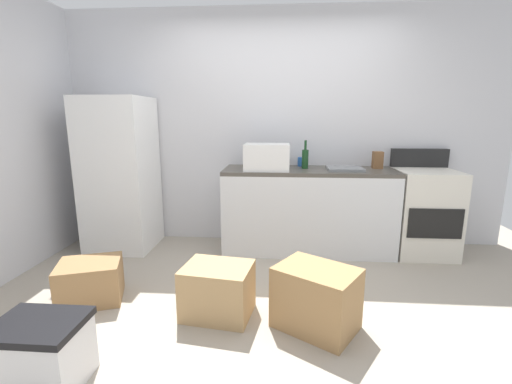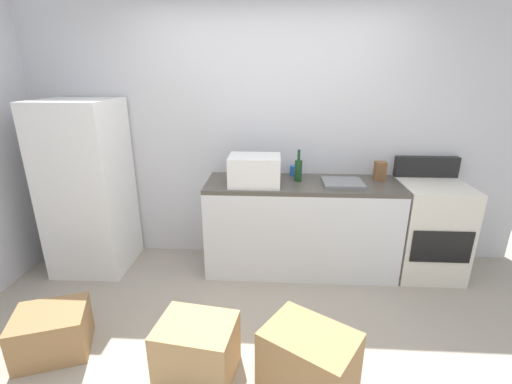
{
  "view_description": "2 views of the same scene",
  "coord_description": "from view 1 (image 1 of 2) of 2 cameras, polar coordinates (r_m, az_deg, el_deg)",
  "views": [
    {
      "loc": [
        0.02,
        -2.5,
        1.44
      ],
      "look_at": [
        -0.22,
        0.68,
        0.75
      ],
      "focal_mm": 24.55,
      "sensor_mm": 36.0,
      "label": 1
    },
    {
      "loc": [
        0.04,
        -1.96,
        1.88
      ],
      "look_at": [
        -0.1,
        0.6,
        1.0
      ],
      "focal_mm": 24.71,
      "sensor_mm": 36.0,
      "label": 2
    }
  ],
  "objects": [
    {
      "name": "refrigerator",
      "position": [
        4.11,
        -21.27,
        2.67
      ],
      "size": [
        0.68,
        0.66,
        1.65
      ],
      "primitive_type": "cube",
      "color": "white",
      "rests_on": "ground_plane"
    },
    {
      "name": "storage_bin",
      "position": [
        2.38,
        -31.59,
        -21.47
      ],
      "size": [
        0.46,
        0.36,
        0.38
      ],
      "color": "silver",
      "rests_on": "ground_plane"
    },
    {
      "name": "wall_back",
      "position": [
        4.05,
        4.13,
        10.12
      ],
      "size": [
        5.0,
        0.1,
        2.6
      ],
      "primitive_type": "cube",
      "color": "silver",
      "rests_on": "ground_plane"
    },
    {
      "name": "coffee_mug",
      "position": [
        3.96,
        7.37,
        4.91
      ],
      "size": [
        0.08,
        0.08,
        0.1
      ],
      "primitive_type": "cylinder",
      "color": "#2659A5",
      "rests_on": "kitchen_counter"
    },
    {
      "name": "ground_plane",
      "position": [
        2.89,
        3.52,
        -17.81
      ],
      "size": [
        6.0,
        6.0,
        0.0
      ],
      "primitive_type": "plane",
      "color": "#9E9384"
    },
    {
      "name": "kitchen_counter",
      "position": [
        3.84,
        8.39,
        -2.94
      ],
      "size": [
        1.8,
        0.6,
        0.9
      ],
      "color": "silver",
      "rests_on": "ground_plane"
    },
    {
      "name": "knife_block",
      "position": [
        3.97,
        19.2,
        4.95
      ],
      "size": [
        0.1,
        0.1,
        0.18
      ],
      "primitive_type": "cube",
      "color": "brown",
      "rests_on": "kitchen_counter"
    },
    {
      "name": "stove_oven",
      "position": [
        4.12,
        25.61,
        -2.79
      ],
      "size": [
        0.6,
        0.61,
        1.1
      ],
      "color": "silver",
      "rests_on": "ground_plane"
    },
    {
      "name": "microwave",
      "position": [
        3.63,
        1.79,
        5.72
      ],
      "size": [
        0.46,
        0.34,
        0.27
      ],
      "primitive_type": "cube",
      "color": "white",
      "rests_on": "kitchen_counter"
    },
    {
      "name": "cardboard_box_large",
      "position": [
        2.69,
        -6.25,
        -15.65
      ],
      "size": [
        0.54,
        0.45,
        0.38
      ],
      "primitive_type": "cube",
      "rotation": [
        0.0,
        0.0,
        -0.15
      ],
      "color": "tan",
      "rests_on": "ground_plane"
    },
    {
      "name": "sink_basin",
      "position": [
        3.75,
        14.25,
        3.71
      ],
      "size": [
        0.36,
        0.32,
        0.03
      ],
      "primitive_type": "cube",
      "color": "slate",
      "rests_on": "kitchen_counter"
    },
    {
      "name": "wine_bottle",
      "position": [
        3.78,
        8.01,
        5.47
      ],
      "size": [
        0.07,
        0.07,
        0.3
      ],
      "color": "#193F1E",
      "rests_on": "kitchen_counter"
    },
    {
      "name": "cardboard_box_small",
      "position": [
        2.55,
        9.78,
        -16.68
      ],
      "size": [
        0.65,
        0.61,
        0.44
      ],
      "primitive_type": "cube",
      "rotation": [
        0.0,
        0.0,
        -0.57
      ],
      "color": "#A37A4C",
      "rests_on": "ground_plane"
    },
    {
      "name": "cardboard_box_medium",
      "position": [
        3.16,
        -25.36,
        -13.02
      ],
      "size": [
        0.56,
        0.52,
        0.32
      ],
      "primitive_type": "cube",
      "rotation": [
        0.0,
        0.0,
        0.34
      ],
      "color": "olive",
      "rests_on": "ground_plane"
    }
  ]
}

